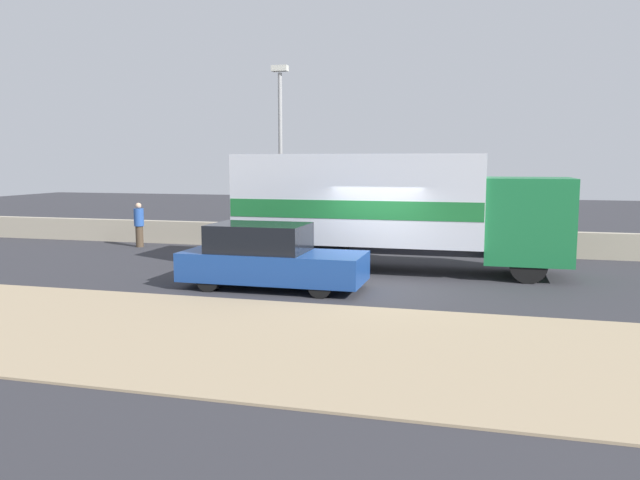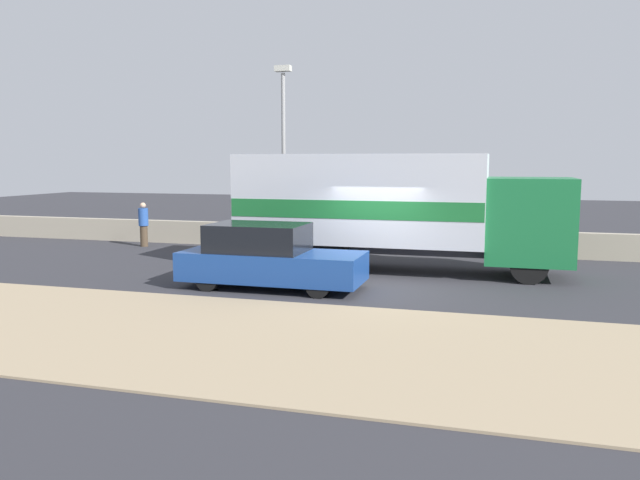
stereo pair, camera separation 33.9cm
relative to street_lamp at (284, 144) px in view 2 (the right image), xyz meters
The scene contains 7 objects.
ground_plane 7.95m from the street_lamp, 53.13° to the right, with size 80.00×80.00×0.00m, color #2D2D33.
dirt_shoulder_foreground 12.17m from the street_lamp, 68.74° to the right, with size 60.00×5.75×0.04m.
stone_wall_backdrop 5.42m from the street_lamp, 11.03° to the left, with size 60.00×0.35×0.87m.
street_lamp is the anchor object (origin of this frame).
box_truck 5.59m from the street_lamp, 35.72° to the right, with size 9.39×2.51×3.37m.
car_hatchback 7.30m from the street_lamp, 74.03° to the right, with size 4.57×1.77×1.62m.
pedestrian 6.16m from the street_lamp, behind, with size 0.36×0.36×1.65m.
Camera 2 is at (3.17, -15.26, 3.17)m, focal length 35.00 mm.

